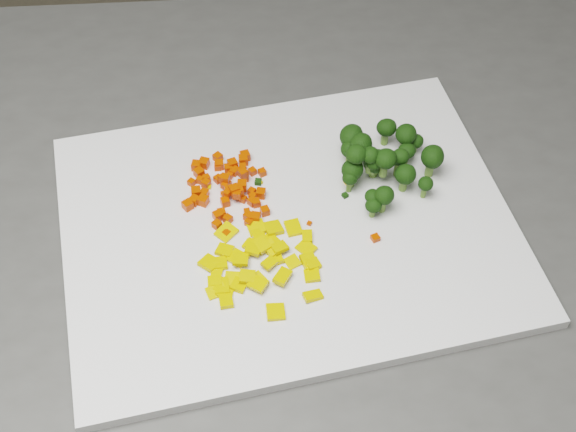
# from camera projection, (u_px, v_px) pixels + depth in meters

# --- Properties ---
(counter_block) EXTENTS (1.20, 0.92, 0.90)m
(counter_block) POSITION_uv_depth(u_px,v_px,m) (254.00, 402.00, 1.21)
(counter_block) COLOR #444442
(counter_block) RESTS_ON ground
(cutting_board) EXTENTS (0.55, 0.48, 0.01)m
(cutting_board) POSITION_uv_depth(u_px,v_px,m) (288.00, 226.00, 0.84)
(cutting_board) COLOR silver
(cutting_board) RESTS_ON counter_block
(carrot_pile) EXTENTS (0.10, 0.10, 0.03)m
(carrot_pile) POSITION_uv_depth(u_px,v_px,m) (228.00, 182.00, 0.85)
(carrot_pile) COLOR red
(carrot_pile) RESTS_ON cutting_board
(pepper_pile) EXTENTS (0.12, 0.12, 0.02)m
(pepper_pile) POSITION_uv_depth(u_px,v_px,m) (265.00, 263.00, 0.79)
(pepper_pile) COLOR gold
(pepper_pile) RESTS_ON cutting_board
(broccoli_pile) EXTENTS (0.12, 0.12, 0.06)m
(broccoli_pile) POSITION_uv_depth(u_px,v_px,m) (379.00, 161.00, 0.85)
(broccoli_pile) COLOR black
(broccoli_pile) RESTS_ON cutting_board
(carrot_cube_0) EXTENTS (0.01, 0.01, 0.01)m
(carrot_cube_0) POSITION_uv_depth(u_px,v_px,m) (223.00, 178.00, 0.86)
(carrot_cube_0) COLOR red
(carrot_cube_0) RESTS_ON carrot_pile
(carrot_cube_1) EXTENTS (0.01, 0.01, 0.01)m
(carrot_cube_1) POSITION_uv_depth(u_px,v_px,m) (204.00, 163.00, 0.88)
(carrot_cube_1) COLOR red
(carrot_cube_1) RESTS_ON carrot_pile
(carrot_cube_2) EXTENTS (0.01, 0.01, 0.01)m
(carrot_cube_2) POSITION_uv_depth(u_px,v_px,m) (188.00, 203.00, 0.85)
(carrot_cube_2) COLOR red
(carrot_cube_2) RESTS_ON carrot_pile
(carrot_cube_3) EXTENTS (0.01, 0.01, 0.01)m
(carrot_cube_3) POSITION_uv_depth(u_px,v_px,m) (243.00, 173.00, 0.86)
(carrot_cube_3) COLOR red
(carrot_cube_3) RESTS_ON carrot_pile
(carrot_cube_4) EXTENTS (0.01, 0.01, 0.01)m
(carrot_cube_4) POSITION_uv_depth(u_px,v_px,m) (196.00, 192.00, 0.86)
(carrot_cube_4) COLOR red
(carrot_cube_4) RESTS_ON carrot_pile
(carrot_cube_5) EXTENTS (0.01, 0.01, 0.01)m
(carrot_cube_5) POSITION_uv_depth(u_px,v_px,m) (228.00, 219.00, 0.83)
(carrot_cube_5) COLOR red
(carrot_cube_5) RESTS_ON carrot_pile
(carrot_cube_6) EXTENTS (0.01, 0.01, 0.01)m
(carrot_cube_6) POSITION_uv_depth(u_px,v_px,m) (242.00, 185.00, 0.85)
(carrot_cube_6) COLOR red
(carrot_cube_6) RESTS_ON carrot_pile
(carrot_cube_7) EXTENTS (0.01, 0.01, 0.01)m
(carrot_cube_7) POSITION_uv_depth(u_px,v_px,m) (192.00, 202.00, 0.85)
(carrot_cube_7) COLOR red
(carrot_cube_7) RESTS_ON carrot_pile
(carrot_cube_8) EXTENTS (0.01, 0.01, 0.01)m
(carrot_cube_8) POSITION_uv_depth(u_px,v_px,m) (237.00, 194.00, 0.85)
(carrot_cube_8) COLOR red
(carrot_cube_8) RESTS_ON carrot_pile
(carrot_cube_9) EXTENTS (0.01, 0.01, 0.01)m
(carrot_cube_9) POSITION_uv_depth(u_px,v_px,m) (217.00, 225.00, 0.83)
(carrot_cube_9) COLOR red
(carrot_cube_9) RESTS_ON carrot_pile
(carrot_cube_10) EXTENTS (0.01, 0.01, 0.01)m
(carrot_cube_10) POSITION_uv_depth(u_px,v_px,m) (245.00, 177.00, 0.87)
(carrot_cube_10) COLOR red
(carrot_cube_10) RESTS_ON carrot_pile
(carrot_cube_11) EXTENTS (0.01, 0.01, 0.01)m
(carrot_cube_11) POSITION_uv_depth(u_px,v_px,m) (225.00, 202.00, 0.85)
(carrot_cube_11) COLOR red
(carrot_cube_11) RESTS_ON carrot_pile
(carrot_cube_12) EXTENTS (0.01, 0.01, 0.01)m
(carrot_cube_12) POSITION_uv_depth(u_px,v_px,m) (191.00, 182.00, 0.87)
(carrot_cube_12) COLOR red
(carrot_cube_12) RESTS_ON carrot_pile
(carrot_cube_13) EXTENTS (0.01, 0.01, 0.01)m
(carrot_cube_13) POSITION_uv_depth(u_px,v_px,m) (188.00, 205.00, 0.85)
(carrot_cube_13) COLOR red
(carrot_cube_13) RESTS_ON carrot_pile
(carrot_cube_14) EXTENTS (0.01, 0.01, 0.01)m
(carrot_cube_14) POSITION_uv_depth(u_px,v_px,m) (225.00, 186.00, 0.86)
(carrot_cube_14) COLOR red
(carrot_cube_14) RESTS_ON carrot_pile
(carrot_cube_15) EXTENTS (0.01, 0.01, 0.01)m
(carrot_cube_15) POSITION_uv_depth(u_px,v_px,m) (232.00, 164.00, 0.88)
(carrot_cube_15) COLOR red
(carrot_cube_15) RESTS_ON carrot_pile
(carrot_cube_16) EXTENTS (0.01, 0.01, 0.01)m
(carrot_cube_16) POSITION_uv_depth(u_px,v_px,m) (236.00, 171.00, 0.88)
(carrot_cube_16) COLOR red
(carrot_cube_16) RESTS_ON carrot_pile
(carrot_cube_17) EXTENTS (0.01, 0.01, 0.01)m
(carrot_cube_17) POSITION_uv_depth(u_px,v_px,m) (205.00, 193.00, 0.86)
(carrot_cube_17) COLOR red
(carrot_cube_17) RESTS_ON carrot_pile
(carrot_cube_18) EXTENTS (0.01, 0.01, 0.01)m
(carrot_cube_18) POSITION_uv_depth(u_px,v_px,m) (243.00, 167.00, 0.88)
(carrot_cube_18) COLOR red
(carrot_cube_18) RESTS_ON carrot_pile
(carrot_cube_19) EXTENTS (0.01, 0.01, 0.01)m
(carrot_cube_19) POSITION_uv_depth(u_px,v_px,m) (200.00, 180.00, 0.87)
(carrot_cube_19) COLOR red
(carrot_cube_19) RESTS_ON carrot_pile
(carrot_cube_20) EXTENTS (0.01, 0.01, 0.01)m
(carrot_cube_20) POSITION_uv_depth(u_px,v_px,m) (199.00, 173.00, 0.87)
(carrot_cube_20) COLOR red
(carrot_cube_20) RESTS_ON carrot_pile
(carrot_cube_21) EXTENTS (0.01, 0.01, 0.01)m
(carrot_cube_21) POSITION_uv_depth(u_px,v_px,m) (243.00, 160.00, 0.89)
(carrot_cube_21) COLOR red
(carrot_cube_21) RESTS_ON carrot_pile
(carrot_cube_22) EXTENTS (0.01, 0.01, 0.01)m
(carrot_cube_22) POSITION_uv_depth(u_px,v_px,m) (218.00, 167.00, 0.88)
(carrot_cube_22) COLOR red
(carrot_cube_22) RESTS_ON carrot_pile
(carrot_cube_23) EXTENTS (0.01, 0.01, 0.01)m
(carrot_cube_23) POSITION_uv_depth(u_px,v_px,m) (252.00, 202.00, 0.85)
(carrot_cube_23) COLOR red
(carrot_cube_23) RESTS_ON carrot_pile
(carrot_cube_24) EXTENTS (0.01, 0.01, 0.01)m
(carrot_cube_24) POSITION_uv_depth(u_px,v_px,m) (219.00, 165.00, 0.88)
(carrot_cube_24) COLOR red
(carrot_cube_24) RESTS_ON carrot_pile
(carrot_cube_25) EXTENTS (0.01, 0.01, 0.01)m
(carrot_cube_25) POSITION_uv_depth(u_px,v_px,m) (262.00, 172.00, 0.88)
(carrot_cube_25) COLOR red
(carrot_cube_25) RESTS_ON carrot_pile
(carrot_cube_26) EXTENTS (0.01, 0.01, 0.01)m
(carrot_cube_26) POSITION_uv_depth(u_px,v_px,m) (248.00, 216.00, 0.84)
(carrot_cube_26) COLOR red
(carrot_cube_26) RESTS_ON carrot_pile
(carrot_cube_27) EXTENTS (0.01, 0.01, 0.01)m
(carrot_cube_27) POSITION_uv_depth(u_px,v_px,m) (196.00, 166.00, 0.88)
(carrot_cube_27) COLOR red
(carrot_cube_27) RESTS_ON carrot_pile
(carrot_cube_28) EXTENTS (0.01, 0.01, 0.01)m
(carrot_cube_28) POSITION_uv_depth(u_px,v_px,m) (238.00, 191.00, 0.85)
(carrot_cube_28) COLOR red
(carrot_cube_28) RESTS_ON carrot_pile
(carrot_cube_29) EXTENTS (0.01, 0.01, 0.01)m
(carrot_cube_29) POSITION_uv_depth(u_px,v_px,m) (261.00, 193.00, 0.86)
(carrot_cube_29) COLOR red
(carrot_cube_29) RESTS_ON carrot_pile
(carrot_cube_30) EXTENTS (0.01, 0.01, 0.01)m
(carrot_cube_30) POSITION_uv_depth(u_px,v_px,m) (252.00, 192.00, 0.86)
(carrot_cube_30) COLOR red
(carrot_cube_30) RESTS_ON carrot_pile
(carrot_cube_31) EXTENTS (0.01, 0.01, 0.01)m
(carrot_cube_31) POSITION_uv_depth(u_px,v_px,m) (222.00, 216.00, 0.84)
(carrot_cube_31) COLOR red
(carrot_cube_31) RESTS_ON carrot_pile
(carrot_cube_32) EXTENTS (0.01, 0.01, 0.01)m
(carrot_cube_32) POSITION_uv_depth(u_px,v_px,m) (194.00, 200.00, 0.85)
(carrot_cube_32) COLOR red
(carrot_cube_32) RESTS_ON carrot_pile
(carrot_cube_33) EXTENTS (0.01, 0.01, 0.01)m
(carrot_cube_33) POSITION_uv_depth(u_px,v_px,m) (206.00, 184.00, 0.87)
(carrot_cube_33) COLOR red
(carrot_cube_33) RESTS_ON carrot_pile
(carrot_cube_34) EXTENTS (0.01, 0.01, 0.01)m
(carrot_cube_34) POSITION_uv_depth(u_px,v_px,m) (228.00, 189.00, 0.85)
(carrot_cube_34) COLOR red
(carrot_cube_34) RESTS_ON carrot_pile
(carrot_cube_35) EXTENTS (0.01, 0.01, 0.01)m
(carrot_cube_35) POSITION_uv_depth(u_px,v_px,m) (203.00, 201.00, 0.85)
(carrot_cube_35) COLOR red
(carrot_cube_35) RESTS_ON carrot_pile
(carrot_cube_36) EXTENTS (0.01, 0.01, 0.01)m
(carrot_cube_36) POSITION_uv_depth(u_px,v_px,m) (253.00, 196.00, 0.85)
(carrot_cube_36) COLOR red
(carrot_cube_36) RESTS_ON carrot_pile
(carrot_cube_37) EXTENTS (0.01, 0.01, 0.01)m
(carrot_cube_37) POSITION_uv_depth(u_px,v_px,m) (234.00, 190.00, 0.85)
(carrot_cube_37) COLOR red
(carrot_cube_37) RESTS_ON carrot_pile
(carrot_cube_38) EXTENTS (0.01, 0.01, 0.01)m
(carrot_cube_38) POSITION_uv_depth(u_px,v_px,m) (207.00, 178.00, 0.87)
(carrot_cube_38) COLOR red
(carrot_cube_38) RESTS_ON carrot_pile
(carrot_cube_39) EXTENTS (0.01, 0.01, 0.01)m
(carrot_cube_39) POSITION_uv_depth(u_px,v_px,m) (218.00, 157.00, 0.89)
(carrot_cube_39) COLOR red
(carrot_cube_39) RESTS_ON carrot_pile
(carrot_cube_40) EXTENTS (0.01, 0.01, 0.01)m
(carrot_cube_40) POSITION_uv_depth(u_px,v_px,m) (256.00, 218.00, 0.83)
(carrot_cube_40) COLOR red
(carrot_cube_40) RESTS_ON carrot_pile
(carrot_cube_41) EXTENTS (0.01, 0.01, 0.01)m
(carrot_cube_41) POSITION_uv_depth(u_px,v_px,m) (252.00, 171.00, 0.88)
(carrot_cube_41) COLOR red
(carrot_cube_41) RESTS_ON carrot_pile
(carrot_cube_42) EXTENTS (0.01, 0.01, 0.01)m
(carrot_cube_42) POSITION_uv_depth(u_px,v_px,m) (225.00, 195.00, 0.86)
(carrot_cube_42) COLOR red
(carrot_cube_42) RESTS_ON carrot_pile
(carrot_cube_43) EXTENTS (0.01, 0.01, 0.01)m
(carrot_cube_43) POSITION_uv_depth(u_px,v_px,m) (227.00, 193.00, 0.85)
(carrot_cube_43) COLOR red
(carrot_cube_43) RESTS_ON carrot_pile
(carrot_cube_44) EXTENTS (0.01, 0.01, 0.01)m
(carrot_cube_44) POSITION_uv_depth(u_px,v_px,m) (218.00, 179.00, 0.87)
(carrot_cube_44) COLOR red
(carrot_cube_44) RESTS_ON carrot_pile
(carrot_cube_45) EXTENTS (0.01, 0.01, 0.01)m
(carrot_cube_45) POSITION_uv_depth(u_px,v_px,m) (249.00, 222.00, 0.83)
(carrot_cube_45) COLOR red
(carrot_cube_45) RESTS_ON carrot_pile
(carrot_cube_46) EXTENTS (0.01, 0.01, 0.01)m
(carrot_cube_46) POSITION_uv_depth(u_px,v_px,m) (225.00, 178.00, 0.86)
(carrot_cube_46) COLOR red
(carrot_cube_46) RESTS_ON carrot_pile
(carrot_cube_47) EXTENTS (0.01, 0.01, 0.01)m
(carrot_cube_47) POSITION_uv_depth(u_px,v_px,m) (222.00, 213.00, 0.84)
(carrot_cube_47) COLOR red
(carrot_cube_47) RESTS_ON carrot_pile
(carrot_cube_48) EXTENTS (0.01, 0.01, 0.01)m
(carrot_cube_48) POSITION_uv_depth(u_px,v_px,m) (226.00, 185.00, 0.86)
(carrot_cube_48) COLOR red
(carrot_cube_48) RESTS_ON carrot_pile
(carrot_cube_49) EXTENTS (0.01, 0.01, 0.01)m
(carrot_cube_49) POSITION_uv_depth(u_px,v_px,m) (230.00, 175.00, 0.87)
(carrot_cube_49) COLOR red
(carrot_cube_49) RESTS_ON carrot_pile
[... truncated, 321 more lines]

